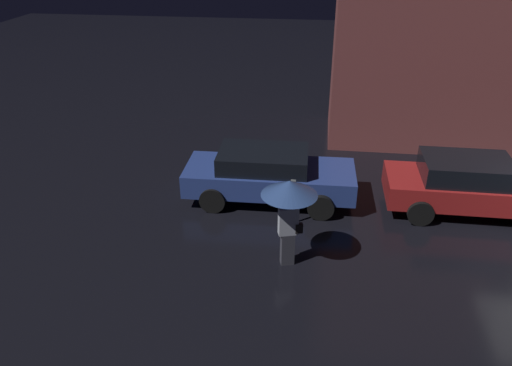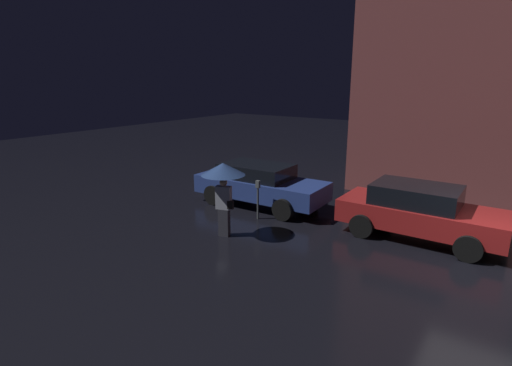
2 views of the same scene
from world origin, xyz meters
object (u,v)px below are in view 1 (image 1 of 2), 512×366
Objects in this scene: parked_car_red at (468,185)px; parking_meter at (293,197)px; pedestrian_with_umbrella at (289,196)px; parked_car_blue at (268,174)px.

parked_car_red is 3.46× the size of parking_meter.
parking_meter is at bearing -164.32° from parked_car_red.
parked_car_red reaches higher than parking_meter.
parking_meter is at bearing -106.05° from pedestrian_with_umbrella.
parked_car_red is at bearing -163.05° from pedestrian_with_umbrella.
parking_meter is at bearing -59.44° from parked_car_blue.
pedestrian_with_umbrella is 1.88m from parking_meter.
pedestrian_with_umbrella reaches higher than parked_car_red.
pedestrian_with_umbrella is at bearing -146.81° from parked_car_red.
parked_car_red is 2.05× the size of pedestrian_with_umbrella.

